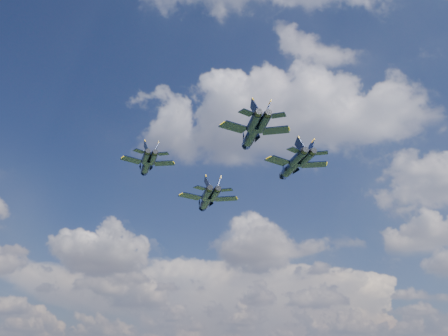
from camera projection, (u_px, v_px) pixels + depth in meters
jet_lead at (206, 201)px, 117.59m from camera, size 13.15×17.73×4.29m
jet_left at (146, 165)px, 100.11m from camera, size 10.25×13.41×3.30m
jet_right at (291, 167)px, 105.91m from camera, size 12.96×17.19×4.21m
jet_slot at (251, 135)px, 86.57m from camera, size 11.57×15.76×3.79m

